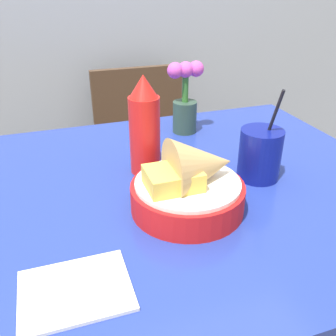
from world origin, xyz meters
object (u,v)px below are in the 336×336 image
(chair_far_window, at_px, (145,148))
(drink_cup, at_px, (260,156))
(food_basket, at_px, (191,184))
(ketchup_bottle, at_px, (144,127))
(flower_vase, at_px, (185,100))

(chair_far_window, height_order, drink_cup, drink_cup)
(food_basket, bearing_deg, ketchup_bottle, 103.14)
(chair_far_window, bearing_deg, drink_cup, -86.54)
(chair_far_window, relative_size, flower_vase, 4.14)
(flower_vase, bearing_deg, drink_cup, -79.01)
(chair_far_window, xyz_separation_m, food_basket, (-0.14, -0.88, 0.33))
(chair_far_window, bearing_deg, flower_vase, -91.27)
(chair_far_window, relative_size, drink_cup, 3.97)
(chair_far_window, height_order, food_basket, food_basket)
(food_basket, bearing_deg, drink_cup, 20.10)
(drink_cup, bearing_deg, food_basket, -159.90)
(ketchup_bottle, xyz_separation_m, flower_vase, (0.17, 0.20, -0.01))
(chair_far_window, height_order, ketchup_bottle, ketchup_bottle)
(chair_far_window, bearing_deg, food_basket, -99.20)
(food_basket, xyz_separation_m, drink_cup, (0.19, 0.07, -0.00))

